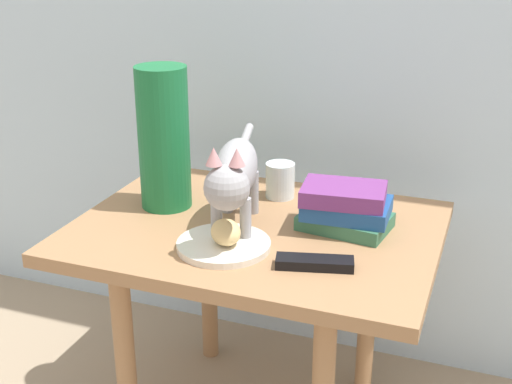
{
  "coord_description": "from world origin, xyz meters",
  "views": [
    {
      "loc": [
        0.48,
        -1.29,
        1.15
      ],
      "look_at": [
        0.0,
        0.0,
        0.61
      ],
      "focal_mm": 48.21,
      "sensor_mm": 36.0,
      "label": 1
    }
  ],
  "objects_px": {
    "plate": "(224,245)",
    "cat": "(234,173)",
    "bread_roll": "(226,232)",
    "book_stack": "(345,208)",
    "candle_jar": "(280,182)",
    "tv_remote": "(315,263)",
    "side_table": "(256,255)",
    "green_vase": "(164,138)"
  },
  "relations": [
    {
      "from": "bread_roll",
      "to": "green_vase",
      "type": "bearing_deg",
      "value": 142.6
    },
    {
      "from": "side_table",
      "to": "plate",
      "type": "relative_size",
      "value": 4.08
    },
    {
      "from": "side_table",
      "to": "cat",
      "type": "height_order",
      "value": "cat"
    },
    {
      "from": "bread_roll",
      "to": "tv_remote",
      "type": "relative_size",
      "value": 0.53
    },
    {
      "from": "bread_roll",
      "to": "book_stack",
      "type": "xyz_separation_m",
      "value": [
        0.2,
        0.18,
        0.01
      ]
    },
    {
      "from": "cat",
      "to": "green_vase",
      "type": "distance_m",
      "value": 0.22
    },
    {
      "from": "plate",
      "to": "book_stack",
      "type": "height_order",
      "value": "book_stack"
    },
    {
      "from": "candle_jar",
      "to": "tv_remote",
      "type": "height_order",
      "value": "candle_jar"
    },
    {
      "from": "cat",
      "to": "bread_roll",
      "type": "bearing_deg",
      "value": -79.13
    },
    {
      "from": "plate",
      "to": "green_vase",
      "type": "height_order",
      "value": "green_vase"
    },
    {
      "from": "plate",
      "to": "cat",
      "type": "xyz_separation_m",
      "value": [
        -0.01,
        0.08,
        0.13
      ]
    },
    {
      "from": "book_stack",
      "to": "green_vase",
      "type": "bearing_deg",
      "value": -177.97
    },
    {
      "from": "side_table",
      "to": "tv_remote",
      "type": "xyz_separation_m",
      "value": [
        0.17,
        -0.14,
        0.08
      ]
    },
    {
      "from": "green_vase",
      "to": "plate",
      "type": "bearing_deg",
      "value": -37.54
    },
    {
      "from": "book_stack",
      "to": "candle_jar",
      "type": "distance_m",
      "value": 0.23
    },
    {
      "from": "tv_remote",
      "to": "bread_roll",
      "type": "bearing_deg",
      "value": 162.0
    },
    {
      "from": "plate",
      "to": "bread_roll",
      "type": "xyz_separation_m",
      "value": [
        0.01,
        -0.0,
        0.03
      ]
    },
    {
      "from": "candle_jar",
      "to": "plate",
      "type": "bearing_deg",
      "value": -93.39
    },
    {
      "from": "plate",
      "to": "bread_roll",
      "type": "height_order",
      "value": "bread_roll"
    },
    {
      "from": "plate",
      "to": "bread_roll",
      "type": "distance_m",
      "value": 0.03
    },
    {
      "from": "book_stack",
      "to": "candle_jar",
      "type": "bearing_deg",
      "value": 146.21
    },
    {
      "from": "plate",
      "to": "tv_remote",
      "type": "relative_size",
      "value": 1.29
    },
    {
      "from": "green_vase",
      "to": "book_stack",
      "type": "bearing_deg",
      "value": 2.03
    },
    {
      "from": "cat",
      "to": "tv_remote",
      "type": "relative_size",
      "value": 3.12
    },
    {
      "from": "bread_roll",
      "to": "green_vase",
      "type": "height_order",
      "value": "green_vase"
    },
    {
      "from": "cat",
      "to": "tv_remote",
      "type": "distance_m",
      "value": 0.26
    },
    {
      "from": "green_vase",
      "to": "side_table",
      "type": "bearing_deg",
      "value": -9.31
    },
    {
      "from": "plate",
      "to": "bread_roll",
      "type": "bearing_deg",
      "value": -33.13
    },
    {
      "from": "plate",
      "to": "candle_jar",
      "type": "bearing_deg",
      "value": 86.61
    },
    {
      "from": "side_table",
      "to": "book_stack",
      "type": "distance_m",
      "value": 0.23
    },
    {
      "from": "bread_roll",
      "to": "book_stack",
      "type": "bearing_deg",
      "value": 42.45
    },
    {
      "from": "side_table",
      "to": "bread_roll",
      "type": "distance_m",
      "value": 0.17
    },
    {
      "from": "side_table",
      "to": "candle_jar",
      "type": "distance_m",
      "value": 0.21
    },
    {
      "from": "tv_remote",
      "to": "side_table",
      "type": "bearing_deg",
      "value": 126.31
    },
    {
      "from": "cat",
      "to": "side_table",
      "type": "bearing_deg",
      "value": 51.2
    },
    {
      "from": "side_table",
      "to": "book_stack",
      "type": "bearing_deg",
      "value": 16.28
    },
    {
      "from": "green_vase",
      "to": "tv_remote",
      "type": "height_order",
      "value": "green_vase"
    },
    {
      "from": "side_table",
      "to": "green_vase",
      "type": "bearing_deg",
      "value": 170.69
    },
    {
      "from": "plate",
      "to": "tv_remote",
      "type": "xyz_separation_m",
      "value": [
        0.2,
        -0.02,
        0.0
      ]
    },
    {
      "from": "plate",
      "to": "candle_jar",
      "type": "height_order",
      "value": "candle_jar"
    },
    {
      "from": "side_table",
      "to": "candle_jar",
      "type": "height_order",
      "value": "candle_jar"
    },
    {
      "from": "side_table",
      "to": "cat",
      "type": "distance_m",
      "value": 0.21
    }
  ]
}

